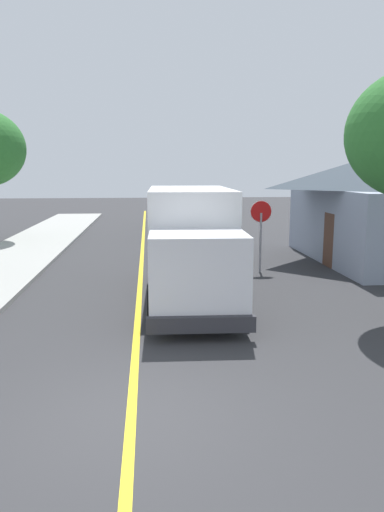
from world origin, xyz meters
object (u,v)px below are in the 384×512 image
at_px(box_truck, 191,239).
at_px(stop_sign, 261,222).
at_px(parked_car_near, 196,242).
at_px(parked_car_mid, 186,224).
at_px(parked_car_far, 180,214).

relative_size(box_truck, stop_sign, 2.74).
xyz_separation_m(parked_car_near, parked_car_mid, (0.10, 6.74, 0.00)).
xyz_separation_m(parked_car_near, parked_car_far, (0.17, 13.29, 0.00)).
bearing_deg(parked_car_far, box_truck, -92.71).
bearing_deg(parked_car_far, parked_car_near, -90.75).
bearing_deg(parked_car_near, parked_car_mid, 89.15).
xyz_separation_m(box_truck, parked_car_near, (0.73, 5.78, -0.97)).
bearing_deg(box_truck, parked_car_mid, 86.21).
height_order(box_truck, stop_sign, box_truck).
distance_m(parked_car_far, stop_sign, 15.80).
height_order(parked_car_near, parked_car_mid, same).
relative_size(box_truck, parked_car_near, 1.63).
relative_size(box_truck, parked_car_far, 1.63).
height_order(box_truck, parked_car_mid, box_truck).
relative_size(parked_car_mid, parked_car_far, 0.99).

